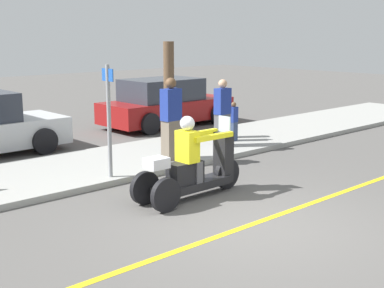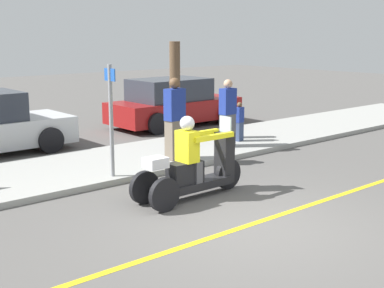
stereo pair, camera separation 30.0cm
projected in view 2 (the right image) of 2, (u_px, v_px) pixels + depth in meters
ground_plane at (249, 225)px, 8.22m from camera, size 60.00×60.00×0.00m
lane_stripe at (259, 222)px, 8.37m from camera, size 24.00×0.12×0.01m
sidewalk_strip at (96, 166)px, 11.64m from camera, size 28.00×2.80×0.12m
motorcycle_trike at (192, 169)px, 9.47m from camera, size 2.31×0.67×1.50m
spectator_by_tree at (175, 120)px, 11.83m from camera, size 0.45×0.29×1.83m
spectator_near_curb at (228, 114)px, 13.22m from camera, size 0.41×0.26×1.67m
spectator_far_back at (239, 122)px, 13.93m from camera, size 0.27×0.19×1.02m
parked_car_lot_center at (173, 104)px, 16.92m from camera, size 4.28×1.99×1.50m
tree_trunk at (175, 91)px, 14.07m from camera, size 0.28×0.28×2.57m
street_sign at (111, 116)px, 10.34m from camera, size 0.08×0.36×2.20m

